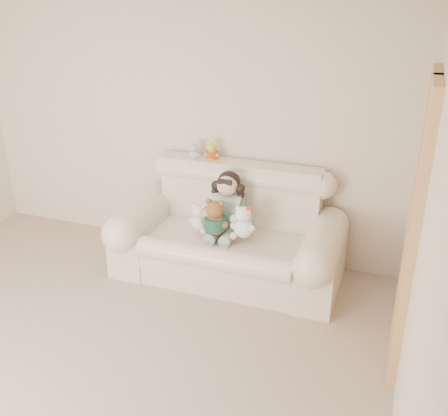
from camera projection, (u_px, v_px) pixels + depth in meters
floor at (40, 403)px, 3.59m from camera, size 5.00×5.00×0.00m
wall_back at (183, 124)px, 5.20m from camera, size 4.50×0.00×4.50m
wall_right at (420, 308)px, 2.36m from camera, size 0.00×5.00×5.00m
sofa at (228, 227)px, 4.89m from camera, size 2.10×0.95×1.03m
door_panel at (414, 228)px, 3.67m from camera, size 0.06×0.90×2.10m
seated_child at (228, 203)px, 4.89m from camera, size 0.36×0.45×0.61m
brown_teddy at (215, 214)px, 4.71m from camera, size 0.29×0.24×0.40m
white_cat at (243, 219)px, 4.67m from camera, size 0.26×0.21×0.36m
cream_teddy at (199, 215)px, 4.81m from camera, size 0.20×0.16×0.30m
yellow_mini_bear at (212, 150)px, 5.05m from camera, size 0.17×0.14×0.22m
grey_mini_plush at (194, 150)px, 5.10m from camera, size 0.13×0.10×0.19m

